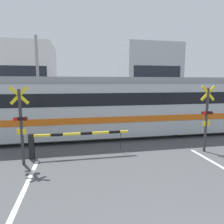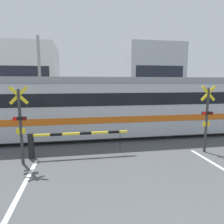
{
  "view_description": "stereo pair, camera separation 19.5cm",
  "coord_description": "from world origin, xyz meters",
  "px_view_note": "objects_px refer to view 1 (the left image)",
  "views": [
    {
      "loc": [
        -1.91,
        -1.12,
        3.1
      ],
      "look_at": [
        0.0,
        8.77,
        1.6
      ],
      "focal_mm": 32.0,
      "sensor_mm": 36.0,
      "label": 1
    },
    {
      "loc": [
        -1.71,
        -1.16,
        3.1
      ],
      "look_at": [
        0.0,
        8.77,
        1.6
      ],
      "focal_mm": 32.0,
      "sensor_mm": 36.0,
      "label": 2
    }
  ],
  "objects_px": {
    "crossing_signal_left": "(21,122)",
    "pedestrian": "(79,109)",
    "crossing_barrier_near": "(60,139)",
    "crossing_barrier_far": "(135,114)",
    "commuter_train": "(57,106)",
    "crossing_signal_right": "(207,116)"
  },
  "relations": [
    {
      "from": "crossing_barrier_near",
      "to": "crossing_signal_left",
      "type": "distance_m",
      "value": 1.69
    },
    {
      "from": "pedestrian",
      "to": "crossing_barrier_near",
      "type": "bearing_deg",
      "value": -96.98
    },
    {
      "from": "crossing_signal_right",
      "to": "crossing_barrier_near",
      "type": "bearing_deg",
      "value": 175.01
    },
    {
      "from": "crossing_barrier_near",
      "to": "pedestrian",
      "type": "height_order",
      "value": "pedestrian"
    },
    {
      "from": "crossing_signal_left",
      "to": "crossing_signal_right",
      "type": "xyz_separation_m",
      "value": [
        7.69,
        0.0,
        0.0
      ]
    },
    {
      "from": "pedestrian",
      "to": "commuter_train",
      "type": "bearing_deg",
      "value": -104.0
    },
    {
      "from": "crossing_signal_left",
      "to": "pedestrian",
      "type": "xyz_separation_m",
      "value": [
        2.33,
        8.71,
        -0.72
      ]
    },
    {
      "from": "commuter_train",
      "to": "crossing_barrier_near",
      "type": "distance_m",
      "value": 3.1
    },
    {
      "from": "crossing_barrier_far",
      "to": "commuter_train",
      "type": "bearing_deg",
      "value": -151.93
    },
    {
      "from": "commuter_train",
      "to": "crossing_signal_right",
      "type": "bearing_deg",
      "value": -27.34
    },
    {
      "from": "crossing_signal_left",
      "to": "pedestrian",
      "type": "distance_m",
      "value": 9.05
    },
    {
      "from": "crossing_barrier_far",
      "to": "crossing_signal_right",
      "type": "height_order",
      "value": "crossing_signal_right"
    },
    {
      "from": "pedestrian",
      "to": "crossing_signal_right",
      "type": "bearing_deg",
      "value": -58.4
    },
    {
      "from": "crossing_signal_left",
      "to": "crossing_signal_right",
      "type": "height_order",
      "value": "same"
    },
    {
      "from": "crossing_barrier_near",
      "to": "crossing_barrier_far",
      "type": "xyz_separation_m",
      "value": [
        5.03,
        5.74,
        0.0
      ]
    },
    {
      "from": "crossing_signal_left",
      "to": "pedestrian",
      "type": "bearing_deg",
      "value": 75.02
    },
    {
      "from": "crossing_barrier_near",
      "to": "crossing_signal_left",
      "type": "relative_size",
      "value": 1.4
    },
    {
      "from": "crossing_barrier_far",
      "to": "pedestrian",
      "type": "bearing_deg",
      "value": 149.05
    },
    {
      "from": "crossing_barrier_near",
      "to": "pedestrian",
      "type": "bearing_deg",
      "value": 83.02
    },
    {
      "from": "pedestrian",
      "to": "crossing_barrier_far",
      "type": "bearing_deg",
      "value": -30.95
    },
    {
      "from": "crossing_signal_right",
      "to": "crossing_signal_left",
      "type": "bearing_deg",
      "value": 180.0
    },
    {
      "from": "commuter_train",
      "to": "crossing_barrier_far",
      "type": "bearing_deg",
      "value": 28.07
    }
  ]
}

